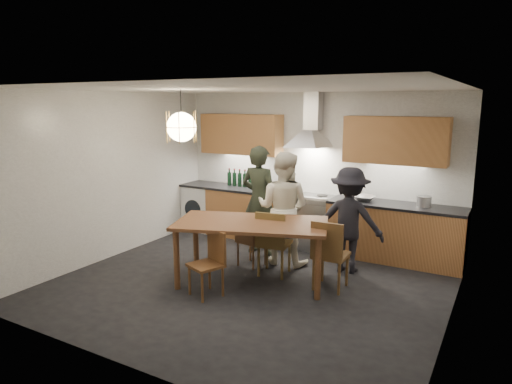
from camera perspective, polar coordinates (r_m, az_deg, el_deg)
The scene contains 17 objects.
ground at distance 6.32m, azimuth -0.86°, elevation -11.46°, with size 5.00×5.00×0.00m, color black.
room_shell at distance 5.88m, azimuth -0.91°, elevation 4.08°, with size 5.02×4.52×2.61m.
counter_run at distance 7.83m, azimuth 6.53°, elevation -3.58°, with size 5.00×0.62×0.90m.
range_stove at distance 7.83m, azimuth 6.35°, elevation -3.62°, with size 0.90×0.60×0.92m.
wall_fixtures at distance 7.71m, azimuth 6.93°, elevation 6.92°, with size 4.30×0.54×1.10m.
pendant_lamp at distance 6.33m, azimuth -9.30°, elevation 8.02°, with size 0.43×0.43×0.70m.
dining_table at distance 6.16m, azimuth -0.59°, elevation -4.63°, with size 2.24×1.62×0.85m.
chair_back_left at distance 6.82m, azimuth -0.94°, elevation -5.66°, with size 0.41×0.41×0.80m.
chair_back_mid at distance 6.43m, azimuth 2.06°, elevation -5.95°, with size 0.49×0.49×0.94m.
chair_back_right at distance 6.02m, azimuth 9.11°, elevation -7.29°, with size 0.44×0.44×0.94m.
chair_front at distance 5.88m, azimuth -5.68°, elevation -8.27°, with size 0.49×0.49×0.84m.
person_left at distance 7.32m, azimuth 0.44°, elevation -1.06°, with size 0.64×0.42×1.77m, color black.
person_mid at distance 6.90m, azimuth 3.39°, elevation -2.04°, with size 0.83×0.65×1.71m, color silver.
person_right at distance 6.70m, azimuth 11.56°, elevation -3.47°, with size 0.99×0.57×1.53m, color black.
mixing_bowl at distance 7.40m, azimuth 13.37°, elevation -0.76°, with size 0.34×0.34×0.08m, color silver.
stock_pot at distance 7.25m, azimuth 20.27°, elevation -1.14°, with size 0.21×0.21×0.15m, color #B0AFB3.
wine_bottles at distance 8.42m, azimuth -2.06°, elevation 1.78°, with size 0.53×0.08×0.32m.
Camera 1 is at (2.95, -5.03, 2.43)m, focal length 32.00 mm.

